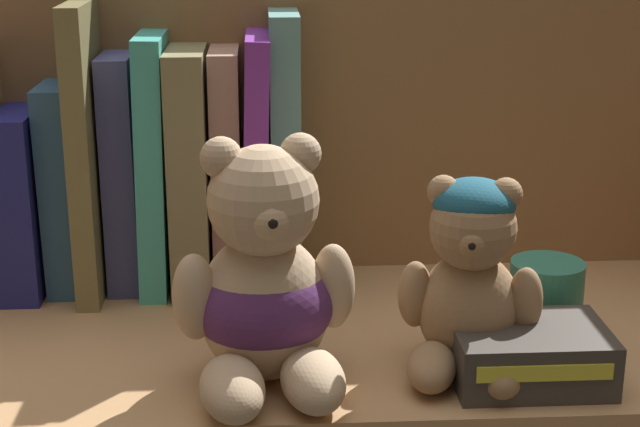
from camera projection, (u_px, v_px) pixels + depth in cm
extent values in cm
cube|color=tan|center=(305.00, 343.00, 78.28)|extent=(73.96, 29.17, 2.00)
cube|color=olive|center=(296.00, 126.00, 88.48)|extent=(76.36, 1.20, 30.67)
cube|color=navy|center=(28.00, 197.00, 85.88)|extent=(3.35, 12.49, 15.88)
cube|color=#2B5276|center=(65.00, 185.00, 85.75)|extent=(2.80, 9.79, 17.98)
cube|color=olive|center=(92.00, 146.00, 84.88)|extent=(1.90, 14.78, 24.83)
cube|color=#414378|center=(124.00, 171.00, 85.69)|extent=(2.73, 9.16, 20.39)
cube|color=teal|center=(156.00, 160.00, 85.59)|extent=(2.66, 11.95, 22.15)
cube|color=olive|center=(191.00, 167.00, 85.94)|extent=(3.22, 13.11, 20.93)
cube|color=tan|center=(227.00, 167.00, 86.14)|extent=(2.46, 10.45, 20.80)
cube|color=#712A92|center=(256.00, 159.00, 86.08)|extent=(2.68, 14.88, 22.22)
cube|color=#5E958E|center=(285.00, 149.00, 85.97)|extent=(2.48, 11.36, 23.85)
ellipsoid|color=tan|center=(264.00, 307.00, 69.04)|extent=(9.13, 8.37, 10.74)
sphere|color=tan|center=(263.00, 201.00, 66.19)|extent=(7.63, 7.63, 7.63)
sphere|color=tan|center=(221.00, 158.00, 65.27)|extent=(2.86, 2.86, 2.86)
sphere|color=tan|center=(300.00, 154.00, 66.33)|extent=(2.86, 2.86, 2.86)
sphere|color=tan|center=(270.00, 219.00, 63.79)|extent=(2.86, 2.86, 2.86)
sphere|color=black|center=(272.00, 223.00, 62.83)|extent=(1.00, 1.00, 1.00)
ellipsoid|color=tan|center=(232.00, 388.00, 64.73)|extent=(5.31, 7.71, 3.82)
ellipsoid|color=tan|center=(320.00, 380.00, 65.89)|extent=(5.31, 7.71, 3.82)
ellipsoid|color=tan|center=(195.00, 297.00, 67.19)|extent=(3.53, 3.53, 6.20)
ellipsoid|color=tan|center=(333.00, 286.00, 69.09)|extent=(3.53, 3.53, 6.20)
ellipsoid|color=#51275B|center=(264.00, 303.00, 68.96)|extent=(9.88, 9.13, 7.52)
ellipsoid|color=#93704C|center=(469.00, 309.00, 71.25)|extent=(7.36, 6.76, 8.66)
sphere|color=#93704C|center=(473.00, 227.00, 68.94)|extent=(6.16, 6.16, 6.16)
sphere|color=#93704C|center=(444.00, 191.00, 68.96)|extent=(2.31, 2.31, 2.31)
sphere|color=#93704C|center=(506.00, 194.00, 68.30)|extent=(2.31, 2.31, 2.31)
sphere|color=#9B754E|center=(472.00, 242.00, 66.99)|extent=(2.31, 2.31, 2.31)
sphere|color=black|center=(472.00, 245.00, 66.21)|extent=(0.81, 0.81, 0.81)
ellipsoid|color=#93704C|center=(431.00, 367.00, 68.57)|extent=(4.65, 6.40, 3.08)
ellipsoid|color=#93704C|center=(501.00, 372.00, 67.84)|extent=(4.65, 6.40, 3.08)
ellipsoid|color=#93704C|center=(415.00, 294.00, 71.12)|extent=(2.99, 2.99, 5.01)
ellipsoid|color=#93704C|center=(525.00, 301.00, 69.91)|extent=(2.99, 2.99, 5.01)
ellipsoid|color=#1B5169|center=(474.00, 202.00, 68.84)|extent=(5.85, 5.85, 3.39)
cylinder|color=#2D7A66|center=(546.00, 296.00, 77.67)|extent=(5.81, 5.81, 5.64)
cube|color=#38332D|center=(529.00, 354.00, 69.46)|extent=(10.87, 7.85, 4.01)
cube|color=gold|center=(545.00, 373.00, 65.50)|extent=(9.24, 0.16, 1.12)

